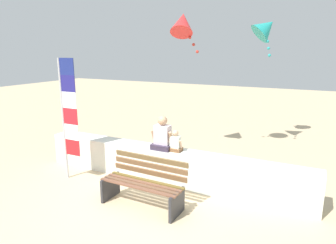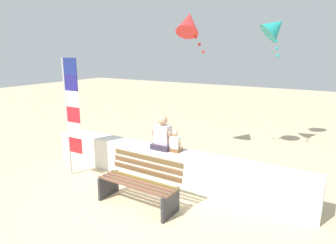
{
  "view_description": "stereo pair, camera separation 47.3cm",
  "coord_description": "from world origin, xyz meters",
  "px_view_note": "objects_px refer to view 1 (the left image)",
  "views": [
    {
      "loc": [
        2.77,
        -4.27,
        2.79
      ],
      "look_at": [
        0.04,
        1.17,
        1.35
      ],
      "focal_mm": 32.02,
      "sensor_mm": 36.0,
      "label": 1
    },
    {
      "loc": [
        3.18,
        -4.04,
        2.79
      ],
      "look_at": [
        0.04,
        1.17,
        1.35
      ],
      "focal_mm": 32.02,
      "sensor_mm": 36.0,
      "label": 2
    }
  ],
  "objects_px": {
    "person_adult": "(162,136)",
    "park_bench": "(144,184)",
    "kite_teal": "(266,28)",
    "person_child": "(175,143)",
    "flag_banner": "(68,113)",
    "kite_red": "(182,23)"
  },
  "relations": [
    {
      "from": "person_adult",
      "to": "person_child",
      "type": "relative_size",
      "value": 1.6
    },
    {
      "from": "person_adult",
      "to": "park_bench",
      "type": "bearing_deg",
      "value": -81.06
    },
    {
      "from": "park_bench",
      "to": "person_adult",
      "type": "distance_m",
      "value": 1.24
    },
    {
      "from": "person_adult",
      "to": "kite_teal",
      "type": "bearing_deg",
      "value": 66.6
    },
    {
      "from": "person_adult",
      "to": "person_child",
      "type": "height_order",
      "value": "person_adult"
    },
    {
      "from": "person_child",
      "to": "kite_teal",
      "type": "xyz_separation_m",
      "value": [
        1.12,
        3.3,
        2.47
      ]
    },
    {
      "from": "flag_banner",
      "to": "person_adult",
      "type": "bearing_deg",
      "value": 22.71
    },
    {
      "from": "park_bench",
      "to": "kite_teal",
      "type": "distance_m",
      "value": 5.43
    },
    {
      "from": "park_bench",
      "to": "flag_banner",
      "type": "bearing_deg",
      "value": 172.21
    },
    {
      "from": "park_bench",
      "to": "kite_teal",
      "type": "height_order",
      "value": "kite_teal"
    },
    {
      "from": "person_child",
      "to": "flag_banner",
      "type": "xyz_separation_m",
      "value": [
        -2.18,
        -0.78,
        0.59
      ]
    },
    {
      "from": "person_child",
      "to": "kite_teal",
      "type": "height_order",
      "value": "kite_teal"
    },
    {
      "from": "person_child",
      "to": "kite_red",
      "type": "relative_size",
      "value": 0.39
    },
    {
      "from": "person_child",
      "to": "flag_banner",
      "type": "relative_size",
      "value": 0.17
    },
    {
      "from": "kite_teal",
      "to": "kite_red",
      "type": "xyz_separation_m",
      "value": [
        -1.86,
        -1.34,
        0.09
      ]
    },
    {
      "from": "park_bench",
      "to": "flag_banner",
      "type": "relative_size",
      "value": 0.59
    },
    {
      "from": "flag_banner",
      "to": "kite_red",
      "type": "xyz_separation_m",
      "value": [
        1.44,
        2.74,
        1.97
      ]
    },
    {
      "from": "park_bench",
      "to": "kite_teal",
      "type": "bearing_deg",
      "value": 73.89
    },
    {
      "from": "park_bench",
      "to": "person_adult",
      "type": "xyz_separation_m",
      "value": [
        -0.17,
        1.06,
        0.62
      ]
    },
    {
      "from": "flag_banner",
      "to": "person_child",
      "type": "bearing_deg",
      "value": 19.82
    },
    {
      "from": "person_child",
      "to": "flag_banner",
      "type": "bearing_deg",
      "value": -160.18
    },
    {
      "from": "flag_banner",
      "to": "kite_teal",
      "type": "distance_m",
      "value": 5.58
    }
  ]
}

